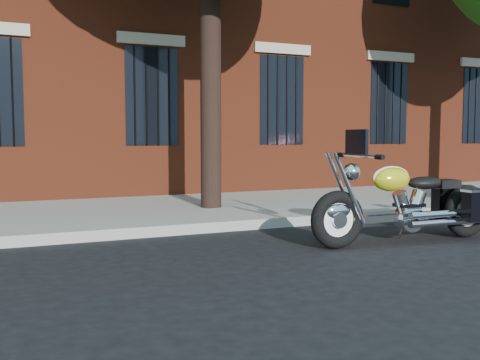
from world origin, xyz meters
name	(u,v)px	position (x,y,z in m)	size (l,w,h in m)	color
ground	(254,250)	(0.00, 0.00, 0.00)	(120.00, 120.00, 0.00)	black
curb	(215,227)	(0.00, 1.38, 0.07)	(40.00, 0.16, 0.15)	gray
sidewalk	(178,210)	(0.00, 3.26, 0.07)	(40.00, 3.60, 0.15)	gray
motorcycle	(415,205)	(2.13, -0.38, 0.49)	(2.89, 0.84, 1.46)	black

